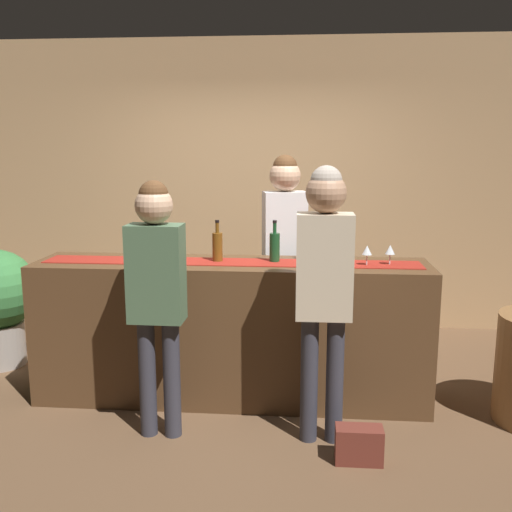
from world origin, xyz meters
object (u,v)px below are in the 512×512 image
at_px(wine_glass_mid_counter, 390,250).
at_px(handbag, 359,445).
at_px(customer_sipping, 324,275).
at_px(wine_bottle_green, 275,247).
at_px(wine_bottle_clear, 312,246).
at_px(wine_glass_near_customer, 367,251).
at_px(wine_bottle_amber, 217,246).
at_px(customer_browsing, 156,283).
at_px(bartender, 284,238).

distance_m(wine_glass_mid_counter, handbag, 1.36).
xyz_separation_m(wine_glass_mid_counter, customer_sipping, (-0.48, -0.60, -0.05)).
distance_m(wine_bottle_green, wine_bottle_clear, 0.28).
xyz_separation_m(wine_bottle_green, wine_bottle_clear, (0.27, 0.06, 0.00)).
bearing_deg(wine_glass_near_customer, wine_bottle_clear, 160.49).
xyz_separation_m(wine_bottle_amber, customer_browsing, (-0.29, -0.64, -0.13)).
distance_m(wine_glass_near_customer, wine_glass_mid_counter, 0.17).
relative_size(wine_bottle_clear, customer_browsing, 0.18).
bearing_deg(handbag, customer_sipping, 131.29).
xyz_separation_m(customer_browsing, handbag, (1.25, -0.23, -0.90)).
distance_m(wine_bottle_amber, wine_glass_near_customer, 1.06).
bearing_deg(wine_bottle_green, handbag, -58.13).
distance_m(wine_bottle_green, bartender, 0.54).
xyz_separation_m(wine_bottle_green, handbag, (0.55, -0.89, -1.03)).
xyz_separation_m(wine_bottle_amber, handbag, (0.97, -0.87, -1.03)).
xyz_separation_m(bartender, handbag, (0.50, -1.43, -1.01)).
bearing_deg(customer_sipping, wine_glass_near_customer, 60.72).
bearing_deg(wine_bottle_clear, wine_glass_mid_counter, -10.03).
xyz_separation_m(wine_bottle_amber, bartender, (0.46, 0.56, -0.02)).
bearing_deg(wine_glass_mid_counter, wine_bottle_clear, 169.97).
bearing_deg(customer_sipping, handbag, -49.14).
distance_m(wine_bottle_amber, handbag, 1.66).
bearing_deg(wine_bottle_green, customer_browsing, -136.63).
xyz_separation_m(customer_sipping, handbag, (0.22, -0.25, -0.97)).
relative_size(wine_bottle_amber, handbag, 1.08).
distance_m(wine_bottle_clear, wine_glass_near_customer, 0.40).
relative_size(wine_glass_mid_counter, customer_sipping, 0.08).
bearing_deg(customer_browsing, wine_glass_near_customer, 24.33).
bearing_deg(customer_sipping, wine_bottle_clear, 95.05).
bearing_deg(wine_glass_near_customer, wine_glass_mid_counter, 13.25).
bearing_deg(wine_bottle_clear, wine_bottle_amber, -173.52).
xyz_separation_m(wine_bottle_amber, wine_bottle_green, (0.41, 0.02, 0.00)).
bearing_deg(wine_glass_mid_counter, wine_bottle_amber, 179.12).
relative_size(wine_bottle_amber, wine_glass_near_customer, 2.10).
distance_m(wine_bottle_clear, customer_sipping, 0.71).
xyz_separation_m(wine_bottle_clear, bartender, (-0.22, 0.48, -0.02)).
bearing_deg(customer_sipping, customer_browsing, -179.51).
bearing_deg(wine_glass_near_customer, handbag, -96.54).
bearing_deg(customer_browsing, wine_bottle_clear, 37.47).
bearing_deg(handbag, wine_glass_mid_counter, 73.26).
bearing_deg(wine_glass_near_customer, bartender, 134.17).
distance_m(bartender, handbag, 1.82).
bearing_deg(handbag, wine_glass_near_customer, 83.46).
bearing_deg(customer_browsing, wine_glass_mid_counter, 23.29).
distance_m(wine_bottle_amber, wine_glass_mid_counter, 1.22).
relative_size(wine_glass_near_customer, handbag, 0.51).
distance_m(wine_bottle_amber, customer_browsing, 0.71).
bearing_deg(customer_sipping, bartender, 103.16).
relative_size(wine_bottle_green, bartender, 0.17).
height_order(wine_bottle_amber, customer_sipping, customer_sipping).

